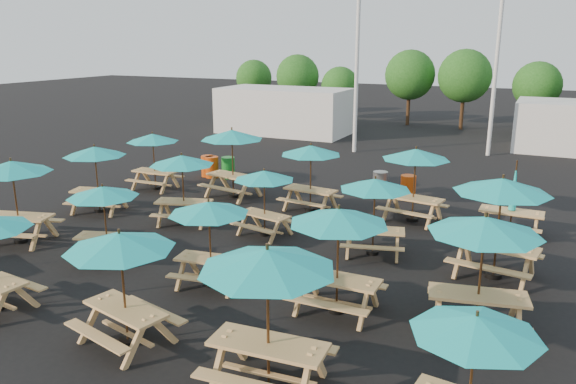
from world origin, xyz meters
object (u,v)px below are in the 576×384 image
at_px(picnic_unit_11, 311,154).
at_px(picnic_unit_13, 339,222).
at_px(picnic_unit_15, 416,158).
at_px(picnic_unit_14, 375,189).
at_px(picnic_unit_6, 182,164).
at_px(picnic_unit_3, 153,141).
at_px(picnic_unit_1, 12,172).
at_px(picnic_unit_5, 103,196).
at_px(waste_bin_3, 380,183).
at_px(picnic_unit_9, 209,213).
at_px(waste_bin_0, 208,166).
at_px(picnic_unit_17, 485,232).
at_px(picnic_unit_12, 267,268).
at_px(waste_bin_1, 212,167).
at_px(picnic_unit_2, 95,155).
at_px(picnic_unit_16, 476,333).
at_px(waste_bin_2, 228,168).
at_px(picnic_unit_8, 120,248).
at_px(picnic_unit_10, 264,179).
at_px(picnic_unit_7, 232,139).
at_px(picnic_unit_18, 502,191).
at_px(waste_bin_4, 408,187).
at_px(picnic_unit_19, 512,205).

height_order(picnic_unit_11, picnic_unit_13, picnic_unit_13).
bearing_deg(picnic_unit_15, picnic_unit_14, -85.64).
height_order(picnic_unit_6, picnic_unit_15, picnic_unit_15).
bearing_deg(picnic_unit_3, picnic_unit_15, -0.04).
xyz_separation_m(picnic_unit_14, picnic_unit_15, (0.31, 3.39, 0.22)).
relative_size(picnic_unit_1, picnic_unit_5, 1.16).
distance_m(picnic_unit_5, picnic_unit_15, 9.50).
xyz_separation_m(picnic_unit_6, picnic_unit_14, (6.26, -0.03, -0.08)).
bearing_deg(waste_bin_3, picnic_unit_3, -160.39).
bearing_deg(picnic_unit_13, picnic_unit_9, -179.73).
relative_size(picnic_unit_5, picnic_unit_13, 0.99).
bearing_deg(waste_bin_0, picnic_unit_17, -36.38).
distance_m(picnic_unit_12, waste_bin_1, 15.45).
xyz_separation_m(picnic_unit_2, picnic_unit_9, (6.75, -3.47, -0.15)).
bearing_deg(picnic_unit_5, picnic_unit_3, 99.94).
height_order(picnic_unit_16, waste_bin_0, picnic_unit_16).
distance_m(picnic_unit_2, waste_bin_2, 6.45).
height_order(waste_bin_1, waste_bin_2, same).
distance_m(picnic_unit_3, picnic_unit_13, 12.13).
distance_m(picnic_unit_11, waste_bin_2, 5.98).
bearing_deg(picnic_unit_9, picnic_unit_1, 170.58).
relative_size(picnic_unit_6, picnic_unit_15, 1.02).
xyz_separation_m(picnic_unit_5, picnic_unit_8, (3.37, -3.16, 0.20)).
height_order(picnic_unit_10, waste_bin_2, picnic_unit_10).
height_order(picnic_unit_7, picnic_unit_12, picnic_unit_7).
bearing_deg(picnic_unit_8, picnic_unit_18, 59.60).
bearing_deg(picnic_unit_12, picnic_unit_5, 149.67).
distance_m(picnic_unit_1, waste_bin_4, 13.17).
bearing_deg(picnic_unit_5, picnic_unit_11, 45.72).
bearing_deg(picnic_unit_10, picnic_unit_1, -138.36).
xyz_separation_m(picnic_unit_10, picnic_unit_18, (6.59, -0.35, 0.46)).
height_order(picnic_unit_8, picnic_unit_17, picnic_unit_17).
xyz_separation_m(picnic_unit_2, picnic_unit_3, (-0.16, 3.26, -0.05)).
bearing_deg(picnic_unit_7, waste_bin_2, 134.39).
relative_size(picnic_unit_3, picnic_unit_7, 0.83).
distance_m(picnic_unit_11, picnic_unit_15, 3.48).
distance_m(picnic_unit_1, picnic_unit_19, 14.57).
height_order(picnic_unit_13, picnic_unit_18, picnic_unit_18).
bearing_deg(waste_bin_2, picnic_unit_9, -61.11).
relative_size(picnic_unit_2, picnic_unit_17, 0.97).
distance_m(picnic_unit_7, picnic_unit_13, 9.71).
bearing_deg(waste_bin_4, picnic_unit_15, -73.29).
xyz_separation_m(picnic_unit_5, picnic_unit_12, (6.50, -3.27, 0.41)).
xyz_separation_m(picnic_unit_5, waste_bin_3, (4.75, 9.47, -1.33)).
height_order(picnic_unit_10, picnic_unit_19, picnic_unit_19).
distance_m(picnic_unit_8, picnic_unit_16, 6.37).
relative_size(picnic_unit_13, waste_bin_3, 2.62).
bearing_deg(picnic_unit_16, picnic_unit_10, 142.47).
bearing_deg(picnic_unit_14, waste_bin_1, 132.68).
height_order(picnic_unit_1, waste_bin_3, picnic_unit_1).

